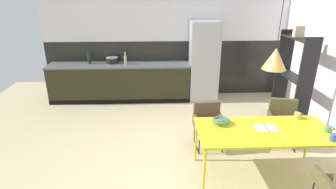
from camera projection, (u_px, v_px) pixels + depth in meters
ground_plane at (178, 174)px, 3.97m from camera, size 8.86×8.86×0.00m
back_wall_splashback_dark at (168, 68)px, 6.84m from camera, size 6.00×0.12×1.38m
back_wall_panel_upper at (168, 12)px, 6.34m from camera, size 6.00×0.12×1.38m
kitchen_counter at (120, 82)px, 6.54m from camera, size 3.36×0.63×0.90m
refrigerator_column at (204, 61)px, 6.44m from camera, size 0.67×0.60×1.89m
dining_table at (265, 133)px, 3.72m from camera, size 1.86×0.86×0.75m
armchair_corner_seat at (208, 120)px, 4.57m from camera, size 0.52×0.50×0.77m
armchair_by_stool at (283, 118)px, 4.61m from camera, size 0.57×0.56×0.80m
fruit_bowl at (221, 121)px, 3.85m from camera, size 0.25×0.25×0.08m
open_book at (266, 128)px, 3.75m from camera, size 0.29×0.22×0.02m
mug_dark_espresso at (328, 129)px, 3.64m from camera, size 0.13×0.09×0.09m
mug_short_terracotta at (334, 137)px, 3.42m from camera, size 0.12×0.08×0.10m
mug_wide_latte at (297, 116)px, 4.01m from camera, size 0.14×0.09×0.10m
mug_tall_blue at (336, 135)px, 3.50m from camera, size 0.12×0.08×0.08m
cooking_pot at (112, 60)px, 6.45m from camera, size 0.28×0.28×0.16m
bottle_wine_green at (89, 58)px, 6.39m from camera, size 0.07×0.07×0.33m
bottle_vinegar_dark at (125, 59)px, 6.34m from camera, size 0.07×0.07×0.29m
open_shelf_unit at (293, 78)px, 5.16m from camera, size 0.30×0.94×1.94m
pendant_lamp_over_table_near at (275, 59)px, 3.35m from camera, size 0.30×0.30×1.09m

